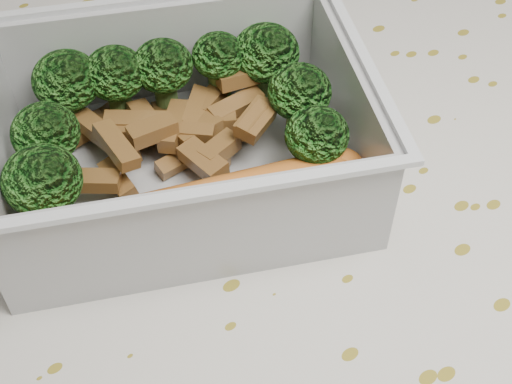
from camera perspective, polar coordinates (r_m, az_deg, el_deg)
dining_table at (r=0.45m, az=-0.67°, el=-9.45°), size 1.40×0.90×0.75m
tablecloth at (r=0.41m, az=-0.73°, el=-5.71°), size 1.46×0.96×0.19m
lunch_container at (r=0.39m, az=-5.95°, el=3.62°), size 0.25×0.22×0.07m
broccoli_florets at (r=0.39m, az=-7.24°, el=7.35°), size 0.19×0.15×0.05m
meat_pile at (r=0.40m, az=-6.76°, el=4.91°), size 0.13×0.09×0.03m
sausage at (r=0.36m, az=-4.25°, el=-1.11°), size 0.17×0.07×0.03m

